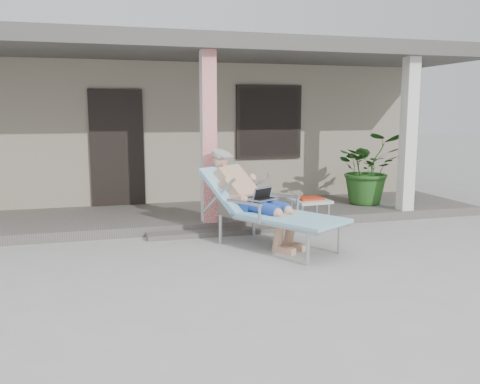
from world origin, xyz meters
name	(u,v)px	position (x,y,z in m)	size (l,w,h in m)	color
ground	(249,272)	(0.00, 0.00, 0.00)	(60.00, 60.00, 0.00)	#9E9E99
house	(169,120)	(0.00, 6.50, 1.67)	(10.40, 5.40, 3.30)	gray
porch_deck	(199,215)	(0.00, 3.00, 0.07)	(10.00, 2.00, 0.15)	#605B56
porch_overhang	(197,54)	(0.00, 2.95, 2.79)	(10.00, 2.30, 2.85)	silver
porch_step	(214,233)	(0.00, 1.85, 0.04)	(2.00, 0.30, 0.07)	#605B56
lounger	(260,184)	(0.50, 1.13, 0.87)	(1.78, 2.20, 1.41)	#B7B7BC
side_table	(310,202)	(1.59, 1.90, 0.42)	(0.59, 0.59, 0.50)	#BBBCB7
potted_palm	(368,168)	(3.18, 2.87, 0.82)	(1.20, 1.04, 1.33)	#26591E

